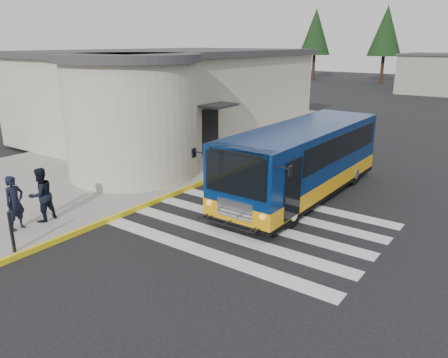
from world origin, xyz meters
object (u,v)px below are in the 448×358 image
Objects in this scene: pedestrian_a at (15,203)px; pedestrian_b at (41,195)px; transit_bus at (302,164)px; bollard at (12,232)px.

pedestrian_b is (0.03, 0.81, 0.02)m from pedestrian_a.
transit_bus is 8.13× the size of bollard.
pedestrian_a reaches higher than bollard.
pedestrian_a is 0.82m from pedestrian_b.
pedestrian_a is 0.97× the size of pedestrian_b.
transit_bus is at bearing -42.27° from pedestrian_a.
transit_bus is 8.73m from pedestrian_b.
transit_bus is 9.41m from pedestrian_a.
bollard is (1.31, -0.86, -0.25)m from pedestrian_a.
transit_bus is 5.63× the size of pedestrian_a.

